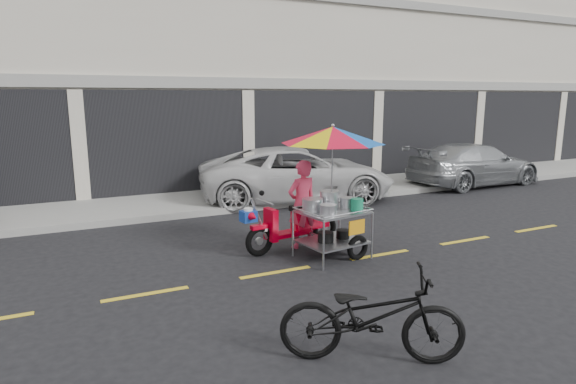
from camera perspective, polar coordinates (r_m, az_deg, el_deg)
name	(u,v)px	position (r m, az deg, el deg)	size (l,w,h in m)	color
ground	(380,255)	(8.67, 10.81, -7.35)	(90.00, 90.00, 0.00)	black
sidewalk	(262,194)	(13.33, -3.16, -0.25)	(45.00, 3.00, 0.15)	gray
shophouse_block	(279,56)	(18.90, -1.13, 15.84)	(36.00, 8.11, 10.40)	beige
centerline	(380,255)	(8.67, 10.81, -7.32)	(42.00, 0.10, 0.01)	gold
white_pickup	(297,174)	(12.77, 1.07, 2.17)	(2.37, 5.14, 1.43)	silver
silver_pickup	(474,164)	(16.08, 21.18, 3.09)	(1.84, 4.53, 1.31)	#989C9F
near_bicycle	(372,316)	(5.22, 9.90, -14.30)	(0.67, 1.92, 1.01)	black
food_vendor_rig	(320,173)	(8.32, 3.85, 2.29)	(2.49, 2.00, 2.30)	black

